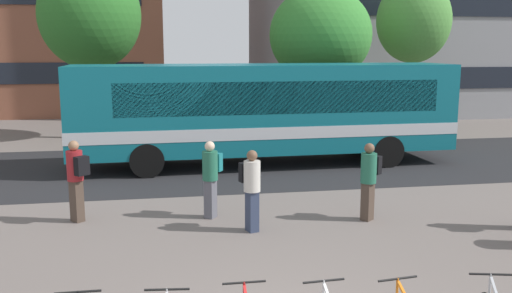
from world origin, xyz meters
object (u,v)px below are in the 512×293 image
(commuter_black_pack_0, at_px, (76,175))
(street_tree_2, at_px, (320,35))
(street_tree_0, at_px, (90,15))
(street_tree_1, at_px, (414,21))
(city_bus, at_px, (263,110))
(commuter_teal_pack_4, at_px, (211,174))
(commuter_black_pack_3, at_px, (251,185))
(commuter_black_pack_2, at_px, (369,176))

(commuter_black_pack_0, distance_m, street_tree_2, 12.81)
(street_tree_0, bearing_deg, street_tree_1, -1.13)
(commuter_black_pack_0, relative_size, street_tree_2, 0.29)
(city_bus, distance_m, street_tree_2, 5.72)
(commuter_teal_pack_4, bearing_deg, commuter_black_pack_0, -60.26)
(commuter_black_pack_3, xyz_separation_m, street_tree_1, (9.27, 12.59, 3.88))
(commuter_black_pack_0, xyz_separation_m, street_tree_2, (8.08, 9.42, 3.17))
(commuter_black_pack_0, distance_m, commuter_teal_pack_4, 2.87)
(commuter_black_pack_3, height_order, street_tree_0, street_tree_0)
(commuter_teal_pack_4, distance_m, street_tree_2, 11.36)
(street_tree_1, bearing_deg, street_tree_2, -157.80)
(commuter_teal_pack_4, bearing_deg, city_bus, -168.84)
(city_bus, relative_size, commuter_black_pack_2, 7.08)
(commuter_black_pack_3, bearing_deg, street_tree_1, 126.09)
(commuter_black_pack_0, bearing_deg, commuter_black_pack_2, -139.75)
(commuter_black_pack_0, bearing_deg, city_bus, -85.12)
(commuter_black_pack_3, relative_size, commuter_teal_pack_4, 0.99)
(commuter_teal_pack_4, xyz_separation_m, street_tree_0, (-3.75, 11.80, 4.01))
(commuter_black_pack_0, xyz_separation_m, street_tree_0, (-0.88, 11.64, 3.97))
(city_bus, height_order, commuter_black_pack_0, city_bus)
(street_tree_0, height_order, street_tree_1, street_tree_0)
(commuter_teal_pack_4, relative_size, street_tree_0, 0.24)
(commuter_black_pack_2, height_order, street_tree_1, street_tree_1)
(commuter_black_pack_3, bearing_deg, street_tree_2, 139.60)
(city_bus, xyz_separation_m, commuter_teal_pack_4, (-2.14, -5.40, -0.79))
(commuter_black_pack_3, bearing_deg, city_bus, 150.09)
(commuter_teal_pack_4, bearing_deg, street_tree_2, -175.73)
(street_tree_2, bearing_deg, street_tree_1, 22.20)
(city_bus, bearing_deg, commuter_black_pack_3, 76.30)
(commuter_black_pack_2, xyz_separation_m, street_tree_2, (1.85, 10.33, 3.22))
(commuter_black_pack_0, relative_size, street_tree_1, 0.26)
(commuter_black_pack_3, height_order, commuter_teal_pack_4, commuter_teal_pack_4)
(commuter_black_pack_0, xyz_separation_m, commuter_black_pack_2, (6.23, -0.92, -0.05))
(street_tree_0, xyz_separation_m, street_tree_1, (13.75, -0.27, -0.14))
(street_tree_0, bearing_deg, street_tree_2, -13.93)
(city_bus, xyz_separation_m, commuter_black_pack_3, (-1.42, -6.46, -0.80))
(commuter_black_pack_2, height_order, street_tree_0, street_tree_0)
(commuter_teal_pack_4, bearing_deg, commuter_black_pack_3, 67.12)
(commuter_black_pack_3, xyz_separation_m, street_tree_0, (-4.48, 12.86, 4.02))
(commuter_teal_pack_4, height_order, street_tree_2, street_tree_2)
(commuter_teal_pack_4, xyz_separation_m, street_tree_1, (10.00, 11.53, 3.87))
(commuter_black_pack_2, bearing_deg, commuter_black_pack_0, -49.13)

